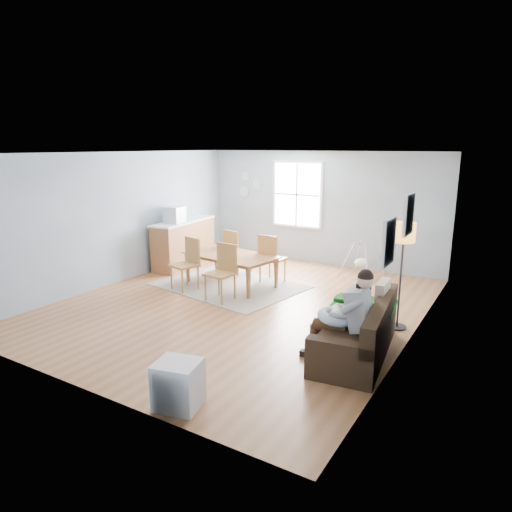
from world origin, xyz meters
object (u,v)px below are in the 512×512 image
Objects in this scene: dining_table at (230,270)px; chair_sw at (188,260)px; chair_nw at (235,249)px; chair_ne at (270,255)px; baby_swing at (362,262)px; counter at (184,243)px; monitor at (174,215)px; chair_se at (223,268)px; toddler at (358,304)px; sofa at (359,335)px; floor_lamp at (403,241)px; father at (347,312)px; storage_cube at (177,384)px.

chair_sw is (-0.60, -0.59, 0.27)m from dining_table.
chair_nw is at bearing 125.42° from dining_table.
baby_swing is at bearing 41.67° from chair_ne.
chair_nw is 0.97× the size of chair_ne.
monitor is (0.05, -0.37, 0.73)m from counter.
chair_se is 2.54× the size of monitor.
baby_swing is at bearing 20.40° from monitor.
toddler is at bearing -15.51° from chair_se.
sofa is at bearing -16.08° from chair_sw.
chair_nw is at bearing 146.15° from sofa.
sofa is at bearing -33.85° from chair_nw.
floor_lamp is at bearing 1.38° from chair_sw.
chair_ne is 2.52m from counter.
counter is at bearing 150.96° from father.
father is 3.82m from dining_table.
floor_lamp is 3.99m from storage_cube.
storage_cube is at bearing -72.97° from chair_ne.
monitor is (-5.16, 2.18, 1.00)m from sofa.
storage_cube is at bearing -91.14° from baby_swing.
sofa is 1.96× the size of chair_ne.
father is 0.65× the size of counter.
sofa is 3.74m from dining_table.
father reaches higher than baby_swing.
father is 3.13m from chair_se.
chair_nw is at bearing -154.92° from baby_swing.
father is 1.63× the size of toddler.
chair_ne reaches higher than chair_nw.
father is at bearing -74.63° from baby_swing.
chair_se is 1.69m from chair_nw.
father is 0.46m from toddler.
sofa is at bearing -22.95° from monitor.
monitor reaches higher than chair_se.
chair_se is 1.12× the size of baby_swing.
father is 4.11m from baby_swing.
baby_swing is at bearing 88.86° from storage_cube.
dining_table is 2.12m from monitor.
counter reaches higher than toddler.
toddler is 3.95m from chair_sw.
counter is (-1.29, 1.42, -0.05)m from chair_sw.
storage_cube is at bearing -113.21° from floor_lamp.
chair_nw is at bearing 162.28° from floor_lamp.
sofa is 1.20× the size of floor_lamp.
chair_se reaches higher than chair_nw.
sofa reaches higher than storage_cube.
storage_cube is 4.49m from dining_table.
toddler is at bearing -21.67° from monitor.
chair_nw is 1.64m from monitor.
floor_lamp is at bearing -17.72° from chair_nw.
floor_lamp is 4.19m from chair_nw.
counter reaches higher than sofa.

